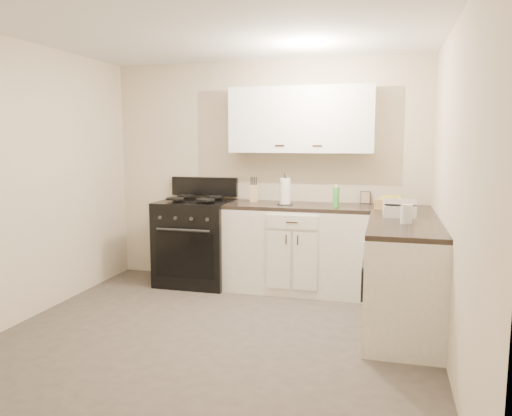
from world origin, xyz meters
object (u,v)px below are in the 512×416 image
(wicker_basket, at_px, (392,204))
(countertop_grill, at_px, (399,211))
(knife_block, at_px, (254,194))
(paper_towel, at_px, (285,192))
(stove, at_px, (196,243))

(wicker_basket, relative_size, countertop_grill, 1.08)
(countertop_grill, bearing_deg, wicker_basket, 94.88)
(knife_block, bearing_deg, wicker_basket, -23.03)
(wicker_basket, xyz_separation_m, countertop_grill, (0.06, -0.48, 0.00))
(paper_towel, height_order, wicker_basket, paper_towel)
(wicker_basket, bearing_deg, countertop_grill, -82.81)
(paper_towel, xyz_separation_m, countertop_grill, (1.17, -0.55, -0.09))
(knife_block, distance_m, wicker_basket, 1.50)
(stove, relative_size, countertop_grill, 3.47)
(wicker_basket, bearing_deg, stove, 177.74)
(stove, xyz_separation_m, knife_block, (0.65, 0.13, 0.57))
(stove, relative_size, knife_block, 5.14)
(paper_towel, relative_size, countertop_grill, 1.00)
(stove, relative_size, paper_towel, 3.48)
(wicker_basket, height_order, countertop_grill, countertop_grill)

